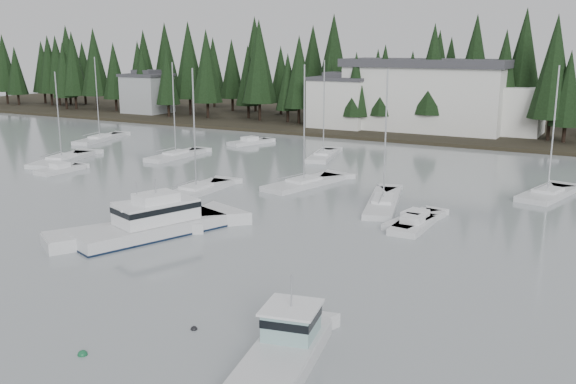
{
  "coord_description": "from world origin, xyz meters",
  "views": [
    {
      "loc": [
        24.49,
        -15.88,
        13.72
      ],
      "look_at": [
        1.22,
        26.46,
        2.5
      ],
      "focal_mm": 40.0,
      "sensor_mm": 36.0,
      "label": 1
    }
  ],
  "objects_px": {
    "harbor_inn": "(439,96)",
    "sailboat_9": "(176,157)",
    "runabout_4": "(415,222)",
    "house_west": "(341,101)",
    "house_far_west": "(147,93)",
    "runabout_3": "(250,143)",
    "runabout_1": "(412,227)",
    "sailboat_0": "(323,157)",
    "runabout_0": "(60,171)",
    "lobster_boat_brown": "(119,231)",
    "sailboat_2": "(62,161)",
    "sailboat_7": "(196,192)",
    "sailboat_4": "(383,205)",
    "cabin_cruiser_center": "(153,226)",
    "lobster_boat_teal": "(284,353)",
    "sailboat_11": "(547,196)",
    "sailboat_6": "(100,140)",
    "sailboat_10": "(304,185)"
  },
  "relations": [
    {
      "from": "lobster_boat_brown",
      "to": "sailboat_11",
      "type": "bearing_deg",
      "value": -10.85
    },
    {
      "from": "house_far_west",
      "to": "sailboat_6",
      "type": "distance_m",
      "value": 33.67
    },
    {
      "from": "harbor_inn",
      "to": "sailboat_4",
      "type": "distance_m",
      "value": 48.1
    },
    {
      "from": "sailboat_4",
      "to": "sailboat_9",
      "type": "xyz_separation_m",
      "value": [
        -31.0,
        10.46,
        0.0
      ]
    },
    {
      "from": "lobster_boat_brown",
      "to": "harbor_inn",
      "type": "bearing_deg",
      "value": 26.54
    },
    {
      "from": "cabin_cruiser_center",
      "to": "sailboat_2",
      "type": "bearing_deg",
      "value": 78.05
    },
    {
      "from": "sailboat_0",
      "to": "house_far_west",
      "type": "bearing_deg",
      "value": 48.64
    },
    {
      "from": "sailboat_11",
      "to": "runabout_4",
      "type": "height_order",
      "value": "sailboat_11"
    },
    {
      "from": "sailboat_0",
      "to": "runabout_0",
      "type": "bearing_deg",
      "value": 122.1
    },
    {
      "from": "runabout_1",
      "to": "runabout_4",
      "type": "xyz_separation_m",
      "value": [
        -0.29,
        1.5,
        0.0
      ]
    },
    {
      "from": "lobster_boat_brown",
      "to": "lobster_boat_teal",
      "type": "bearing_deg",
      "value": -87.78
    },
    {
      "from": "house_west",
      "to": "sailboat_9",
      "type": "relative_size",
      "value": 0.79
    },
    {
      "from": "harbor_inn",
      "to": "sailboat_7",
      "type": "xyz_separation_m",
      "value": [
        -8.46,
        -50.83,
        -5.71
      ]
    },
    {
      "from": "harbor_inn",
      "to": "runabout_0",
      "type": "xyz_separation_m",
      "value": [
        -27.57,
        -49.92,
        -5.64
      ]
    },
    {
      "from": "lobster_boat_teal",
      "to": "runabout_3",
      "type": "distance_m",
      "value": 63.25
    },
    {
      "from": "lobster_boat_brown",
      "to": "runabout_4",
      "type": "distance_m",
      "value": 22.44
    },
    {
      "from": "sailboat_2",
      "to": "runabout_1",
      "type": "distance_m",
      "value": 46.11
    },
    {
      "from": "house_far_west",
      "to": "runabout_1",
      "type": "height_order",
      "value": "house_far_west"
    },
    {
      "from": "runabout_0",
      "to": "runabout_4",
      "type": "bearing_deg",
      "value": -89.78
    },
    {
      "from": "sailboat_7",
      "to": "runabout_3",
      "type": "bearing_deg",
      "value": 21.95
    },
    {
      "from": "harbor_inn",
      "to": "runabout_4",
      "type": "relative_size",
      "value": 4.27
    },
    {
      "from": "sailboat_0",
      "to": "sailboat_9",
      "type": "bearing_deg",
      "value": 104.3
    },
    {
      "from": "runabout_3",
      "to": "lobster_boat_teal",
      "type": "bearing_deg",
      "value": -127.77
    },
    {
      "from": "house_far_west",
      "to": "runabout_3",
      "type": "height_order",
      "value": "house_far_west"
    },
    {
      "from": "sailboat_4",
      "to": "lobster_boat_teal",
      "type": "bearing_deg",
      "value": 176.97
    },
    {
      "from": "lobster_boat_brown",
      "to": "runabout_0",
      "type": "distance_m",
      "value": 27.65
    },
    {
      "from": "sailboat_7",
      "to": "sailboat_4",
      "type": "bearing_deg",
      "value": -77.88
    },
    {
      "from": "harbor_inn",
      "to": "runabout_1",
      "type": "height_order",
      "value": "harbor_inn"
    },
    {
      "from": "sailboat_9",
      "to": "runabout_1",
      "type": "height_order",
      "value": "sailboat_9"
    },
    {
      "from": "lobster_boat_brown",
      "to": "runabout_0",
      "type": "height_order",
      "value": "lobster_boat_brown"
    },
    {
      "from": "house_far_west",
      "to": "sailboat_0",
      "type": "relative_size",
      "value": 0.69
    },
    {
      "from": "house_far_west",
      "to": "cabin_cruiser_center",
      "type": "distance_m",
      "value": 82.55
    },
    {
      "from": "sailboat_0",
      "to": "runabout_4",
      "type": "height_order",
      "value": "sailboat_0"
    },
    {
      "from": "sailboat_7",
      "to": "runabout_4",
      "type": "height_order",
      "value": "sailboat_7"
    },
    {
      "from": "runabout_0",
      "to": "house_far_west",
      "type": "bearing_deg",
      "value": 33.23
    },
    {
      "from": "cabin_cruiser_center",
      "to": "lobster_boat_teal",
      "type": "height_order",
      "value": "cabin_cruiser_center"
    },
    {
      "from": "harbor_inn",
      "to": "sailboat_9",
      "type": "relative_size",
      "value": 2.44
    },
    {
      "from": "house_far_west",
      "to": "runabout_0",
      "type": "bearing_deg",
      "value": -58.76
    },
    {
      "from": "house_far_west",
      "to": "harbor_inn",
      "type": "bearing_deg",
      "value": 1.35
    },
    {
      "from": "lobster_boat_teal",
      "to": "runabout_1",
      "type": "bearing_deg",
      "value": -7.48
    },
    {
      "from": "house_far_west",
      "to": "runabout_1",
      "type": "xyz_separation_m",
      "value": [
        70.24,
        -51.34,
        -4.27
      ]
    },
    {
      "from": "cabin_cruiser_center",
      "to": "runabout_4",
      "type": "distance_m",
      "value": 20.07
    },
    {
      "from": "lobster_boat_brown",
      "to": "sailboat_11",
      "type": "distance_m",
      "value": 38.31
    },
    {
      "from": "house_west",
      "to": "lobster_boat_teal",
      "type": "relative_size",
      "value": 1.19
    },
    {
      "from": "lobster_boat_teal",
      "to": "sailboat_10",
      "type": "xyz_separation_m",
      "value": [
        -15.88,
        32.54,
        -0.45
      ]
    },
    {
      "from": "lobster_boat_brown",
      "to": "sailboat_2",
      "type": "distance_m",
      "value": 34.16
    },
    {
      "from": "sailboat_0",
      "to": "sailboat_11",
      "type": "xyz_separation_m",
      "value": [
        26.98,
        -8.58,
        -0.0
      ]
    },
    {
      "from": "runabout_4",
      "to": "house_west",
      "type": "bearing_deg",
      "value": 39.89
    },
    {
      "from": "sailboat_6",
      "to": "runabout_0",
      "type": "xyz_separation_m",
      "value": [
        13.32,
        -19.36,
        0.07
      ]
    },
    {
      "from": "house_west",
      "to": "sailboat_6",
      "type": "height_order",
      "value": "sailboat_6"
    }
  ]
}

